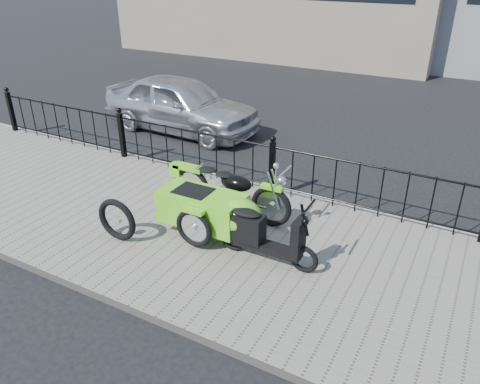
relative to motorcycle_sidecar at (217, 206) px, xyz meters
The scene contains 8 objects.
ground 0.73m from the motorcycle_sidecar, 74.24° to the left, with size 120.00×120.00×0.00m, color black.
sidewalk 0.55m from the motorcycle_sidecar, 38.23° to the right, with size 30.00×3.80×0.12m, color gray.
curb 1.93m from the motorcycle_sidecar, 86.43° to the left, with size 30.00×0.10×0.12m, color gray.
iron_fence 1.71m from the motorcycle_sidecar, 86.14° to the left, with size 14.11×0.11×1.08m.
motorcycle_sidecar is the anchor object (origin of this frame).
scooter 0.93m from the motorcycle_sidecar, 18.29° to the right, with size 1.52×0.44×1.03m.
spare_tire 1.51m from the motorcycle_sidecar, 144.56° to the right, with size 0.68×0.68×0.10m, color black.
sedan_car 5.25m from the motorcycle_sidecar, 131.09° to the left, with size 1.63×4.05×1.38m, color silver.
Camera 1 is at (3.17, -5.70, 3.99)m, focal length 35.00 mm.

